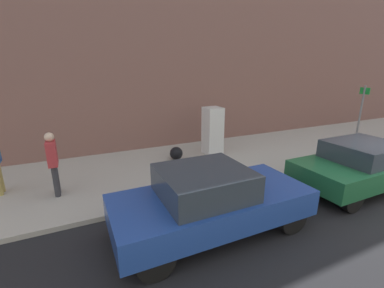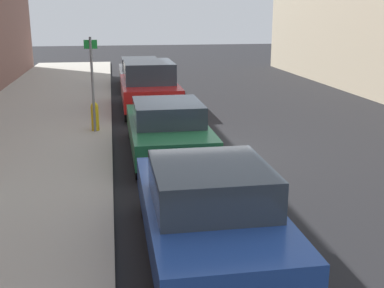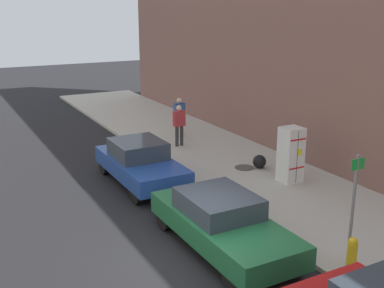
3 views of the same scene
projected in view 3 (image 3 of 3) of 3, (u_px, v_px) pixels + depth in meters
The scene contains 11 objects.
ground_plane at pixel (197, 259), 11.26m from camera, with size 80.00×80.00×0.00m, color black.
sidewalk_slab at pixel (338, 218), 13.28m from camera, with size 4.69×44.00×0.12m, color #B2ADA0.
discarded_refrigerator at pixel (291, 155), 15.65m from camera, with size 0.68×0.65×1.83m.
manhole_cover at pixel (244, 168), 17.19m from camera, with size 0.70×0.70×0.02m, color #47443F.
street_sign_post at pixel (353, 207), 10.19m from camera, with size 0.36×0.07×2.65m.
fire_hydrant at pixel (352, 254), 10.38m from camera, with size 0.22×0.22×0.82m.
trash_bag at pixel (259, 162), 17.12m from camera, with size 0.48×0.48×0.48m, color black.
pedestrian_walking_far at pixel (179, 122), 19.63m from camera, with size 0.49×0.23×1.70m.
pedestrian_standing_near at pixel (179, 114), 21.12m from camera, with size 0.49×0.23×1.71m.
parked_hatchback_blue at pixel (140, 162), 15.86m from camera, with size 1.79×4.15×1.43m.
parked_sedan_green at pixel (222, 222), 11.56m from camera, with size 1.79×4.48×1.37m.
Camera 3 is at (4.90, 8.79, 5.72)m, focal length 45.00 mm.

